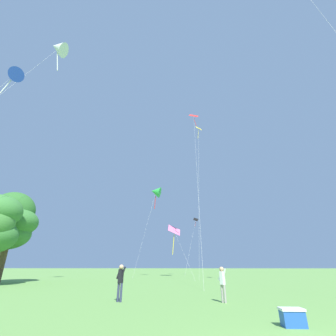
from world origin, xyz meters
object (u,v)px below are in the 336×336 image
at_px(person_far_back, 121,279).
at_px(tree_right_cluster, 10,222).
at_px(picnic_cooler, 293,317).
at_px(kite_red_high, 194,122).
at_px(kite_yellow_diamond, 198,137).
at_px(kite_white_distant, 58,48).
at_px(kite_green_small, 156,192).
at_px(kite_pink_low, 174,235).
at_px(kite_black_large, 195,223).
at_px(person_child_small, 222,281).
at_px(kite_blue_delta, 13,75).

distance_m(person_far_back, tree_right_cluster, 18.87).
bearing_deg(picnic_cooler, kite_red_high, 92.46).
distance_m(kite_red_high, kite_yellow_diamond, 6.36).
xyz_separation_m(kite_red_high, picnic_cooler, (0.87, -20.25, -19.64)).
bearing_deg(kite_white_distant, kite_yellow_diamond, 43.52).
distance_m(kite_green_small, kite_pink_low, 7.65).
xyz_separation_m(kite_black_large, kite_red_high, (-0.37, -15.78, 11.12)).
bearing_deg(person_far_back, picnic_cooler, -36.99).
bearing_deg(tree_right_cluster, kite_pink_low, 45.61).
bearing_deg(person_far_back, kite_white_distant, 148.19).
relative_size(person_far_back, picnic_cooler, 2.56).
bearing_deg(kite_pink_low, person_child_small, -83.55).
distance_m(kite_yellow_diamond, person_far_back, 30.51).
bearing_deg(person_child_small, kite_pink_low, 96.45).
distance_m(kite_black_large, kite_blue_delta, 34.38).
distance_m(person_child_small, picnic_cooler, 4.51).
relative_size(person_child_small, tree_right_cluster, 0.17).
height_order(kite_green_small, kite_blue_delta, kite_blue_delta).
distance_m(kite_red_high, kite_pink_low, 18.24).
height_order(kite_blue_delta, kite_white_distant, kite_white_distant).
xyz_separation_m(kite_red_high, kite_yellow_diamond, (1.02, 6.15, 1.25)).
distance_m(kite_pink_low, person_far_back, 28.02).
xyz_separation_m(kite_red_high, person_far_back, (-4.83, -15.95, -18.95)).
bearing_deg(kite_yellow_diamond, kite_blue_delta, -127.69).
height_order(kite_red_high, picnic_cooler, kite_red_high).
xyz_separation_m(kite_blue_delta, person_far_back, (9.99, -1.58, -14.31)).
xyz_separation_m(kite_blue_delta, tree_right_cluster, (-4.48, 9.59, -9.68)).
relative_size(kite_green_small, kite_pink_low, 1.18).
bearing_deg(person_child_small, kite_green_small, 103.17).
bearing_deg(kite_black_large, kite_white_distant, -121.98).
height_order(kite_green_small, kite_yellow_diamond, kite_yellow_diamond).
relative_size(kite_pink_low, tree_right_cluster, 1.38).
bearing_deg(kite_pink_low, kite_blue_delta, -113.91).
relative_size(kite_black_large, kite_pink_low, 0.82).
height_order(kite_red_high, tree_right_cluster, kite_red_high).
xyz_separation_m(person_child_small, tree_right_cluster, (-19.08, 11.15, 4.69)).
distance_m(kite_black_large, tree_right_cluster, 28.63).
xyz_separation_m(kite_black_large, tree_right_cluster, (-19.68, -20.56, -3.19)).
relative_size(kite_black_large, picnic_cooler, 16.36).
bearing_deg(kite_black_large, picnic_cooler, -89.20).
xyz_separation_m(kite_black_large, kite_blue_delta, (-15.19, -30.15, 6.49)).
xyz_separation_m(kite_yellow_diamond, kite_pink_low, (-4.37, 5.39, -14.98)).
bearing_deg(kite_yellow_diamond, picnic_cooler, -90.34).
bearing_deg(person_child_small, person_far_back, -179.61).
xyz_separation_m(kite_green_small, person_far_back, (1.50, -26.10, -12.12)).
bearing_deg(picnic_cooler, kite_green_small, 103.33).
height_order(kite_green_small, kite_white_distant, kite_white_distant).
bearing_deg(kite_blue_delta, person_far_back, -9.01).
bearing_deg(kite_black_large, kite_green_small, -139.92).
relative_size(kite_blue_delta, picnic_cooler, 26.63).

